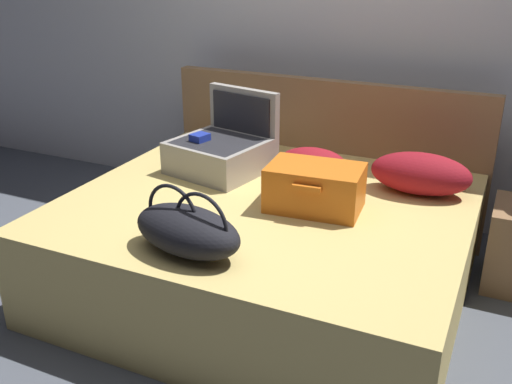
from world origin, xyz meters
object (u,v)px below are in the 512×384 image
(hard_case_large, at_px, (222,150))
(pillow_near_headboard, at_px, (421,174))
(bed, at_px, (266,246))
(hard_case_medium, at_px, (315,188))
(duffel_bag, at_px, (187,230))
(pillow_center_head, at_px, (312,163))

(hard_case_large, xyz_separation_m, pillow_near_headboard, (1.10, 0.13, -0.01))
(bed, bearing_deg, hard_case_large, 143.57)
(hard_case_medium, height_order, duffel_bag, duffel_bag)
(hard_case_large, height_order, pillow_center_head, hard_case_large)
(hard_case_large, bearing_deg, hard_case_medium, -12.04)
(pillow_center_head, bearing_deg, bed, -103.70)
(pillow_near_headboard, relative_size, pillow_center_head, 1.34)
(hard_case_large, height_order, duffel_bag, hard_case_large)
(hard_case_large, bearing_deg, bed, -24.86)
(bed, distance_m, duffel_bag, 0.74)
(bed, bearing_deg, duffel_bag, -97.57)
(hard_case_medium, bearing_deg, pillow_center_head, 106.35)
(bed, bearing_deg, hard_case_medium, 3.88)
(bed, height_order, pillow_center_head, pillow_center_head)
(bed, height_order, pillow_near_headboard, pillow_near_headboard)
(duffel_bag, relative_size, pillow_center_head, 1.44)
(bed, xyz_separation_m, pillow_center_head, (0.10, 0.40, 0.35))
(hard_case_medium, height_order, pillow_center_head, hard_case_medium)
(hard_case_medium, relative_size, pillow_near_headboard, 0.93)
(pillow_near_headboard, bearing_deg, hard_case_medium, -136.05)
(hard_case_large, bearing_deg, duffel_bag, -58.94)
(bed, distance_m, pillow_near_headboard, 0.89)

